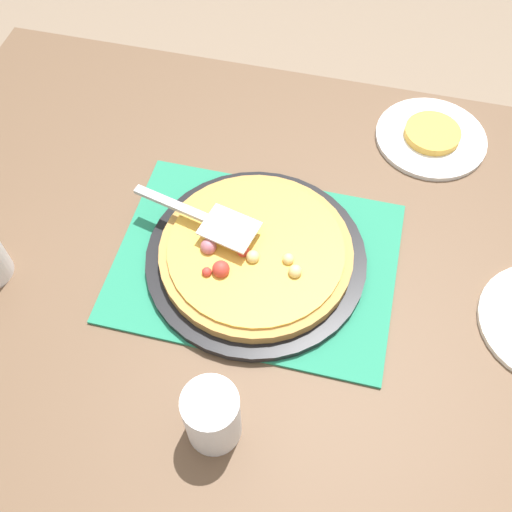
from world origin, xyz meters
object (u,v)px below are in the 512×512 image
Objects in this scene: pizza at (255,252)px; pizza_server at (204,218)px; served_slice_left at (432,133)px; pizza_pan at (256,258)px; cup_near at (212,416)px; plate_near_left at (431,138)px.

pizza_server is (-0.09, 0.02, 0.04)m from pizza.
pizza_pan is at bearing -126.73° from served_slice_left.
served_slice_left is (0.27, 0.37, -0.02)m from pizza.
cup_near is 0.51× the size of pizza_server.
pizza_pan is at bearing 91.68° from cup_near.
cup_near is at bearing -111.67° from plate_near_left.
plate_near_left is at bearing 0.00° from served_slice_left.
pizza is 3.00× the size of served_slice_left.
served_slice_left reaches higher than plate_near_left.
pizza is 1.50× the size of plate_near_left.
pizza reaches higher than pizza_pan.
served_slice_left is at bearing 53.27° from pizza_pan.
pizza is at bearing -14.45° from pizza_server.
pizza is at bearing -126.72° from plate_near_left.
served_slice_left is at bearing 42.94° from pizza_server.
pizza_pan reaches higher than plate_near_left.
pizza_server is (-0.09, 0.02, 0.06)m from pizza_pan.
served_slice_left is at bearing 68.33° from cup_near.
plate_near_left is 1.83× the size of cup_near.
cup_near is (-0.26, -0.66, 0.06)m from plate_near_left.
pizza_pan is 3.17× the size of cup_near.
served_slice_left is (0.00, 0.00, 0.01)m from plate_near_left.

